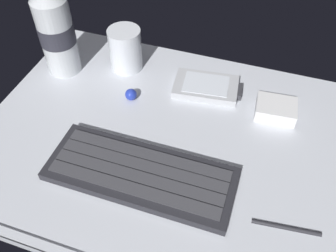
{
  "coord_description": "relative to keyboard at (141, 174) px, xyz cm",
  "views": [
    {
      "loc": [
        12.76,
        -37.76,
        46.95
      ],
      "look_at": [
        0.0,
        0.0,
        3.0
      ],
      "focal_mm": 38.91,
      "sensor_mm": 36.0,
      "label": 1
    }
  ],
  "objects": [
    {
      "name": "juice_cup",
      "position": [
        -12.62,
        24.33,
        3.1
      ],
      "size": [
        6.4,
        6.4,
        8.5
      ],
      "color": "silver",
      "rests_on": "ground_plane"
    },
    {
      "name": "stylus_pen",
      "position": [
        22.26,
        -1.47,
        -0.46
      ],
      "size": [
        9.52,
        1.7,
        0.7
      ],
      "primitive_type": "cylinder",
      "rotation": [
        0.0,
        1.57,
        0.11
      ],
      "color": "#26262B",
      "rests_on": "ground_plane"
    },
    {
      "name": "ground_plane",
      "position": [
        1.46,
        8.57,
        -1.79
      ],
      "size": [
        64.0,
        48.0,
        2.8
      ],
      "color": "silver"
    },
    {
      "name": "water_bottle",
      "position": [
        -24.24,
        19.8,
        8.2
      ],
      "size": [
        6.73,
        6.73,
        20.8
      ],
      "color": "silver",
      "rests_on": "ground_plane"
    },
    {
      "name": "trackball_mouse",
      "position": [
        -8.1,
        15.69,
        0.29
      ],
      "size": [
        2.2,
        2.2,
        2.2
      ],
      "primitive_type": "sphere",
      "color": "#2338B2",
      "rests_on": "ground_plane"
    },
    {
      "name": "keyboard",
      "position": [
        0.0,
        0.0,
        0.0
      ],
      "size": [
        29.03,
        11.08,
        1.7
      ],
      "color": "#232328",
      "rests_on": "ground_plane"
    },
    {
      "name": "handheld_device",
      "position": [
        4.54,
        22.66,
        -0.08
      ],
      "size": [
        13.38,
        8.95,
        1.5
      ],
      "color": "#B7BABF",
      "rests_on": "ground_plane"
    },
    {
      "name": "charger_block",
      "position": [
        17.78,
        20.31,
        0.39
      ],
      "size": [
        7.43,
        6.14,
        2.4
      ],
      "primitive_type": "cube",
      "rotation": [
        0.0,
        0.0,
        0.08
      ],
      "color": "white",
      "rests_on": "ground_plane"
    }
  ]
}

